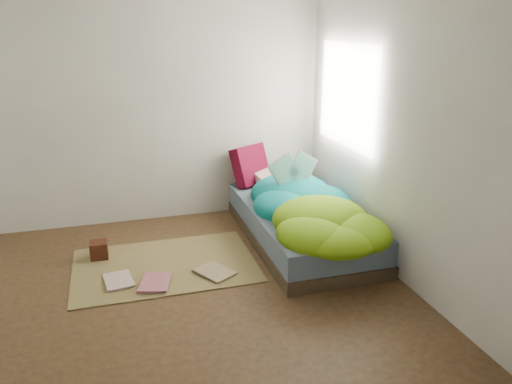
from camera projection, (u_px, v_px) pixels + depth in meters
ground at (192, 294)px, 4.03m from camera, size 3.50×3.50×0.00m
room_walls at (184, 90)px, 3.52m from camera, size 3.54×3.54×2.62m
bed at (301, 225)px, 4.96m from camera, size 1.00×2.00×0.34m
duvet at (310, 200)px, 4.65m from camera, size 0.96×1.84×0.34m
rug at (165, 265)px, 4.49m from camera, size 1.60×1.10×0.01m
pillow_floral at (282, 179)px, 5.62m from camera, size 0.67×0.49×0.14m
pillow_magenta at (250, 165)px, 5.59m from camera, size 0.44×0.35×0.44m
open_book at (294, 159)px, 4.88m from camera, size 0.44×0.15×0.26m
wooden_box at (99, 250)px, 4.60m from camera, size 0.16×0.16×0.16m
floor_book_a at (105, 283)px, 4.14m from camera, size 0.26×0.34×0.02m
floor_book_b at (141, 283)px, 4.15m from camera, size 0.33×0.39×0.03m
floor_book_c at (204, 277)px, 4.24m from camera, size 0.37×0.41×0.02m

